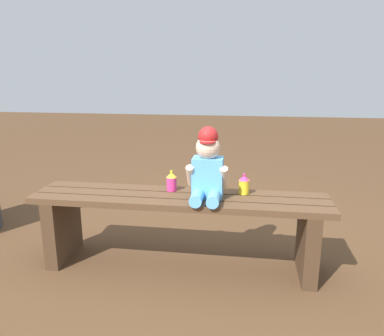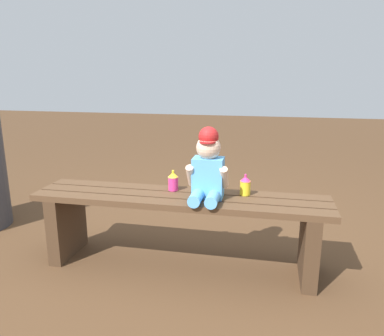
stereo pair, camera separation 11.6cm
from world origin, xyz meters
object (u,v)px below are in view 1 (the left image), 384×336
object	(u,v)px
child_figure	(208,167)
sippy_cup_left	(172,181)
sippy_cup_right	(244,184)
park_bench	(179,218)

from	to	relation	value
child_figure	sippy_cup_left	xyz separation A→B (m)	(-0.23, 0.10, -0.12)
sippy_cup_left	sippy_cup_right	world-z (taller)	same
park_bench	child_figure	bearing A→B (deg)	-4.77
park_bench	sippy_cup_right	distance (m)	0.43
park_bench	sippy_cup_right	bearing A→B (deg)	13.09
sippy_cup_left	park_bench	bearing A→B (deg)	-54.47
park_bench	sippy_cup_right	size ratio (longest dim) A/B	13.81
park_bench	child_figure	distance (m)	0.36
sippy_cup_left	sippy_cup_right	size ratio (longest dim) A/B	1.00
child_figure	sippy_cup_right	world-z (taller)	child_figure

